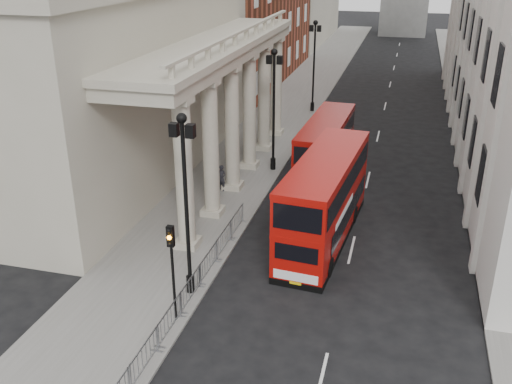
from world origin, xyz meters
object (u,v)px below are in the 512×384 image
traffic_light (172,256)px  bus_far (325,149)px  bus_near (325,198)px  pedestrian_c (251,143)px  pedestrian_b (210,170)px  lamp_post_north (314,60)px  pedestrian_a (221,178)px  lamp_post_south (186,195)px  lamp_post_mid (274,102)px

traffic_light → bus_far: bearing=78.3°
bus_near → pedestrian_c: (-7.35, 11.99, -1.45)m
traffic_light → bus_near: bearing=61.3°
bus_far → pedestrian_b: (-7.11, -2.88, -1.12)m
bus_near → pedestrian_b: bus_near is taller
lamp_post_north → pedestrian_c: lamp_post_north is taller
pedestrian_c → pedestrian_b: bearing=-106.8°
bus_far → pedestrian_c: (-6.11, 3.50, -1.20)m
pedestrian_a → traffic_light: bearing=-66.1°
bus_near → pedestrian_a: bearing=152.6°
lamp_post_north → pedestrian_c: size_ratio=5.00×
lamp_post_north → bus_far: size_ratio=0.86×
lamp_post_south → pedestrian_c: (-2.40, 18.84, -3.96)m
bus_far → pedestrian_c: bus_far is taller
bus_far → pedestrian_c: 7.14m
bus_near → lamp_post_north: bearing=106.0°
bus_far → pedestrian_c: bearing=152.8°
lamp_post_north → pedestrian_b: size_ratio=4.53×
lamp_post_mid → pedestrian_b: 6.25m
bus_far → traffic_light: bearing=-99.1°
bus_near → pedestrian_a: bus_near is taller
traffic_light → lamp_post_north: bearing=90.2°
lamp_post_south → pedestrian_a: size_ratio=4.91×
pedestrian_a → bus_far: bearing=47.0°
bus_far → pedestrian_b: bearing=-155.3°
lamp_post_north → pedestrian_b: 20.20m
lamp_post_south → lamp_post_north: 32.00m
pedestrian_a → pedestrian_c: size_ratio=1.02×
bus_far → lamp_post_mid: bearing=172.6°
bus_near → pedestrian_a: 8.68m
lamp_post_south → bus_near: (4.95, 6.86, -2.51)m
traffic_light → pedestrian_a: size_ratio=2.54×
pedestrian_a → pedestrian_b: bearing=151.2°
bus_near → pedestrian_c: size_ratio=6.50×
pedestrian_b → pedestrian_c: size_ratio=1.10×
lamp_post_south → traffic_light: lamp_post_south is taller
lamp_post_north → traffic_light: bearing=-89.8°
pedestrian_a → lamp_post_mid: bearing=77.3°
lamp_post_mid → traffic_light: lamp_post_mid is taller
bus_far → pedestrian_b: size_ratio=5.25×
lamp_post_mid → traffic_light: (0.10, -18.02, -1.80)m
traffic_light → bus_far: traffic_light is taller
lamp_post_north → traffic_light: lamp_post_north is taller
pedestrian_a → pedestrian_c: 7.41m
lamp_post_mid → bus_far: (3.71, -0.65, -2.76)m
bus_near → pedestrian_c: bus_near is taller
lamp_post_south → lamp_post_north: size_ratio=1.00×
lamp_post_north → traffic_light: (0.10, -34.02, -1.80)m
pedestrian_a → pedestrian_b: size_ratio=0.92×
pedestrian_c → bus_far: bearing=-37.7°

